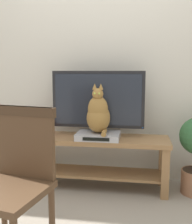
{
  "coord_description": "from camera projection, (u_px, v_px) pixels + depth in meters",
  "views": [
    {
      "loc": [
        0.38,
        -1.97,
        1.15
      ],
      "look_at": [
        -0.01,
        0.53,
        0.76
      ],
      "focal_mm": 43.69,
      "sensor_mm": 36.0,
      "label": 1
    }
  ],
  "objects": [
    {
      "name": "ground_plane",
      "position": [
        87.0,
        217.0,
        2.15
      ],
      "size": [
        12.0,
        12.0,
        0.0
      ],
      "primitive_type": "plane",
      "color": "gray"
    },
    {
      "name": "media_box",
      "position": [
        98.0,
        135.0,
        2.58
      ],
      "size": [
        0.41,
        0.3,
        0.06
      ],
      "color": "#ADADB2",
      "rests_on": "tv_stand"
    },
    {
      "name": "book_stack",
      "position": [
        42.0,
        131.0,
        2.68
      ],
      "size": [
        0.22,
        0.2,
        0.11
      ],
      "color": "#B2332D",
      "rests_on": "tv_stand"
    },
    {
      "name": "tv_stand",
      "position": [
        97.0,
        152.0,
        2.66
      ],
      "size": [
        1.39,
        0.4,
        0.51
      ],
      "color": "olive",
      "rests_on": "ground"
    },
    {
      "name": "tv",
      "position": [
        98.0,
        102.0,
        2.66
      ],
      "size": [
        0.9,
        0.2,
        0.64
      ],
      "color": "black",
      "rests_on": "tv_stand"
    },
    {
      "name": "cat",
      "position": [
        98.0,
        114.0,
        2.54
      ],
      "size": [
        0.22,
        0.31,
        0.46
      ],
      "color": "olive",
      "rests_on": "media_box"
    },
    {
      "name": "back_wall",
      "position": [
        103.0,
        46.0,
        2.87
      ],
      "size": [
        7.0,
        0.12,
        2.8
      ],
      "primitive_type": "cube",
      "color": "beige",
      "rests_on": "ground"
    },
    {
      "name": "wooden_chair",
      "position": [
        15.0,
        173.0,
        1.64
      ],
      "size": [
        0.51,
        0.51,
        0.93
      ],
      "color": "#513823",
      "rests_on": "ground"
    }
  ]
}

